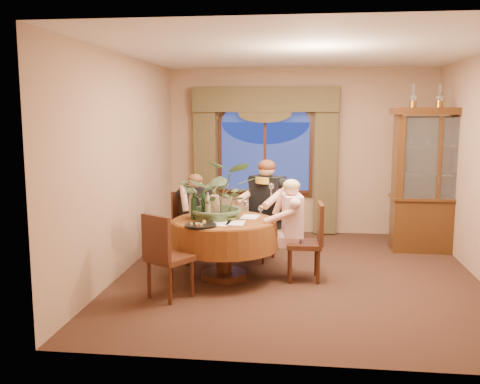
# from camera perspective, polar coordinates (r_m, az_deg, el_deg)

# --- Properties ---
(floor) EXTENTS (5.00, 5.00, 0.00)m
(floor) POSITION_cam_1_polar(r_m,az_deg,el_deg) (7.00, 6.11, -8.74)
(floor) COLOR black
(floor) RESTS_ON ground
(wall_back) EXTENTS (4.50, 0.00, 4.50)m
(wall_back) POSITION_cam_1_polar(r_m,az_deg,el_deg) (9.21, 6.46, 4.30)
(wall_back) COLOR #9A775C
(wall_back) RESTS_ON ground
(ceiling) EXTENTS (5.00, 5.00, 0.00)m
(ceiling) POSITION_cam_1_polar(r_m,az_deg,el_deg) (6.72, 6.50, 14.70)
(ceiling) COLOR white
(ceiling) RESTS_ON wall_back
(window) EXTENTS (1.62, 0.10, 1.32)m
(window) POSITION_cam_1_polar(r_m,az_deg,el_deg) (9.17, 2.68, 3.70)
(window) COLOR navy
(window) RESTS_ON wall_back
(arched_transom) EXTENTS (1.60, 0.06, 0.44)m
(arched_transom) POSITION_cam_1_polar(r_m,az_deg,el_deg) (9.14, 2.72, 8.58)
(arched_transom) COLOR navy
(arched_transom) RESTS_ON wall_back
(drapery_left) EXTENTS (0.38, 0.14, 2.32)m
(drapery_left) POSITION_cam_1_polar(r_m,az_deg,el_deg) (9.26, -3.72, 2.99)
(drapery_left) COLOR #433B22
(drapery_left) RESTS_ON floor
(drapery_right) EXTENTS (0.38, 0.14, 2.32)m
(drapery_right) POSITION_cam_1_polar(r_m,az_deg,el_deg) (9.12, 9.13, 2.81)
(drapery_right) COLOR #433B22
(drapery_right) RESTS_ON floor
(swag_valance) EXTENTS (2.45, 0.16, 0.42)m
(swag_valance) POSITION_cam_1_polar(r_m,az_deg,el_deg) (9.06, 2.69, 9.84)
(swag_valance) COLOR #433B22
(swag_valance) RESTS_ON wall_back
(dining_table) EXTENTS (1.44, 1.44, 0.75)m
(dining_table) POSITION_cam_1_polar(r_m,az_deg,el_deg) (6.72, -1.70, -6.09)
(dining_table) COLOR maroon
(dining_table) RESTS_ON floor
(china_cabinet) EXTENTS (1.32, 0.52, 2.14)m
(china_cabinet) POSITION_cam_1_polar(r_m,az_deg,el_deg) (8.42, 20.09, 1.16)
(china_cabinet) COLOR #351E0F
(china_cabinet) RESTS_ON floor
(oil_lamp_left) EXTENTS (0.11, 0.11, 0.34)m
(oil_lamp_left) POSITION_cam_1_polar(r_m,az_deg,el_deg) (8.28, 18.01, 9.74)
(oil_lamp_left) COLOR #A5722D
(oil_lamp_left) RESTS_ON china_cabinet
(oil_lamp_center) EXTENTS (0.11, 0.11, 0.34)m
(oil_lamp_center) POSITION_cam_1_polar(r_m,az_deg,el_deg) (8.36, 20.53, 9.60)
(oil_lamp_center) COLOR #A5722D
(oil_lamp_center) RESTS_ON china_cabinet
(oil_lamp_right) EXTENTS (0.11, 0.11, 0.34)m
(oil_lamp_right) POSITION_cam_1_polar(r_m,az_deg,el_deg) (8.46, 23.00, 9.45)
(oil_lamp_right) COLOR #A5722D
(oil_lamp_right) RESTS_ON china_cabinet
(chair_right) EXTENTS (0.44, 0.44, 0.96)m
(chair_right) POSITION_cam_1_polar(r_m,az_deg,el_deg) (6.68, 6.81, -5.32)
(chair_right) COLOR black
(chair_right) RESTS_ON floor
(chair_back_right) EXTENTS (0.54, 0.54, 0.96)m
(chair_back_right) POSITION_cam_1_polar(r_m,az_deg,el_deg) (7.53, 1.89, -3.67)
(chair_back_right) COLOR black
(chair_back_right) RESTS_ON floor
(chair_back) EXTENTS (0.59, 0.59, 0.96)m
(chair_back) POSITION_cam_1_polar(r_m,az_deg,el_deg) (7.49, -5.15, -3.77)
(chair_back) COLOR black
(chair_back) RESTS_ON floor
(chair_front_left) EXTENTS (0.58, 0.58, 0.96)m
(chair_front_left) POSITION_cam_1_polar(r_m,az_deg,el_deg) (6.06, -7.47, -6.78)
(chair_front_left) COLOR black
(chair_front_left) RESTS_ON floor
(person_pink) EXTENTS (0.48, 0.51, 1.25)m
(person_pink) POSITION_cam_1_polar(r_m,az_deg,el_deg) (6.73, 5.60, -3.91)
(person_pink) COLOR beige
(person_pink) RESTS_ON floor
(person_back) EXTENTS (0.59, 0.59, 1.23)m
(person_back) POSITION_cam_1_polar(r_m,az_deg,el_deg) (7.47, -4.81, -2.73)
(person_back) COLOR black
(person_back) RESTS_ON floor
(person_scarf) EXTENTS (0.68, 0.67, 1.43)m
(person_scarf) POSITION_cam_1_polar(r_m,az_deg,el_deg) (7.40, 2.92, -2.04)
(person_scarf) COLOR black
(person_scarf) RESTS_ON floor
(stoneware_vase) EXTENTS (0.15, 0.15, 0.29)m
(stoneware_vase) POSITION_cam_1_polar(r_m,az_deg,el_deg) (6.74, -2.73, -1.55)
(stoneware_vase) COLOR #94765E
(stoneware_vase) RESTS_ON dining_table
(centerpiece_plant) EXTENTS (0.97, 1.08, 0.84)m
(centerpiece_plant) POSITION_cam_1_polar(r_m,az_deg,el_deg) (6.68, -2.15, 2.51)
(centerpiece_plant) COLOR #425A38
(centerpiece_plant) RESTS_ON dining_table
(olive_bowl) EXTENTS (0.15, 0.15, 0.05)m
(olive_bowl) POSITION_cam_1_polar(r_m,az_deg,el_deg) (6.57, -1.07, -2.87)
(olive_bowl) COLOR brown
(olive_bowl) RESTS_ON dining_table
(cheese_platter) EXTENTS (0.37, 0.37, 0.02)m
(cheese_platter) POSITION_cam_1_polar(r_m,az_deg,el_deg) (6.26, -4.21, -3.57)
(cheese_platter) COLOR black
(cheese_platter) RESTS_ON dining_table
(wine_bottle_0) EXTENTS (0.07, 0.07, 0.33)m
(wine_bottle_0) POSITION_cam_1_polar(r_m,az_deg,el_deg) (6.80, -5.18, -1.30)
(wine_bottle_0) COLOR tan
(wine_bottle_0) RESTS_ON dining_table
(wine_bottle_1) EXTENTS (0.07, 0.07, 0.33)m
(wine_bottle_1) POSITION_cam_1_polar(r_m,az_deg,el_deg) (6.85, -3.87, -1.21)
(wine_bottle_1) COLOR black
(wine_bottle_1) RESTS_ON dining_table
(wine_bottle_2) EXTENTS (0.07, 0.07, 0.33)m
(wine_bottle_2) POSITION_cam_1_polar(r_m,az_deg,el_deg) (6.65, -4.96, -1.52)
(wine_bottle_2) COLOR black
(wine_bottle_2) RESTS_ON dining_table
(wine_bottle_3) EXTENTS (0.07, 0.07, 0.33)m
(wine_bottle_3) POSITION_cam_1_polar(r_m,az_deg,el_deg) (6.68, -3.45, -1.45)
(wine_bottle_3) COLOR tan
(wine_bottle_3) RESTS_ON dining_table
(tasting_paper_0) EXTENTS (0.22, 0.30, 0.00)m
(tasting_paper_0) POSITION_cam_1_polar(r_m,az_deg,el_deg) (6.42, -0.48, -3.32)
(tasting_paper_0) COLOR white
(tasting_paper_0) RESTS_ON dining_table
(tasting_paper_1) EXTENTS (0.23, 0.32, 0.00)m
(tasting_paper_1) POSITION_cam_1_polar(r_m,az_deg,el_deg) (6.79, 1.06, -2.66)
(tasting_paper_1) COLOR white
(tasting_paper_1) RESTS_ON dining_table
(tasting_paper_2) EXTENTS (0.24, 0.32, 0.00)m
(tasting_paper_2) POSITION_cam_1_polar(r_m,az_deg,el_deg) (6.39, -2.12, -3.38)
(tasting_paper_2) COLOR white
(tasting_paper_2) RESTS_ON dining_table
(wine_glass_person_pink) EXTENTS (0.07, 0.07, 0.18)m
(wine_glass_person_pink) POSITION_cam_1_polar(r_m,az_deg,el_deg) (6.64, 2.22, -2.17)
(wine_glass_person_pink) COLOR silver
(wine_glass_person_pink) RESTS_ON dining_table
(wine_glass_person_back) EXTENTS (0.07, 0.07, 0.18)m
(wine_glass_person_back) POSITION_cam_1_polar(r_m,az_deg,el_deg) (7.03, -3.38, -1.58)
(wine_glass_person_back) COLOR silver
(wine_glass_person_back) RESTS_ON dining_table
(wine_glass_person_scarf) EXTENTS (0.07, 0.07, 0.18)m
(wine_glass_person_scarf) POSITION_cam_1_polar(r_m,az_deg,el_deg) (6.98, 0.64, -1.64)
(wine_glass_person_scarf) COLOR silver
(wine_glass_person_scarf) RESTS_ON dining_table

